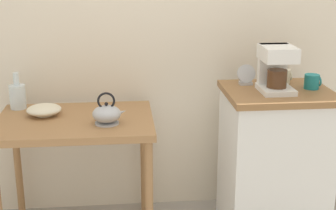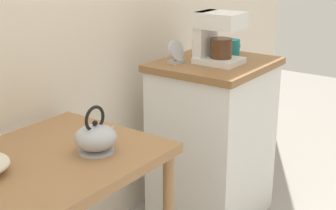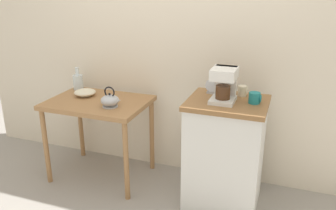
{
  "view_description": "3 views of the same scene",
  "coord_description": "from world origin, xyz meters",
  "px_view_note": "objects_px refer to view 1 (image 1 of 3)",
  "views": [
    {
      "loc": [
        -0.31,
        -2.65,
        1.64
      ],
      "look_at": [
        -0.06,
        -0.06,
        0.85
      ],
      "focal_mm": 53.27,
      "sensor_mm": 36.0,
      "label": 1
    },
    {
      "loc": [
        -1.58,
        -1.24,
        1.48
      ],
      "look_at": [
        0.05,
        -0.07,
        0.82
      ],
      "focal_mm": 52.39,
      "sensor_mm": 36.0,
      "label": 2
    },
    {
      "loc": [
        1.03,
        -2.53,
        1.77
      ],
      "look_at": [
        0.12,
        -0.04,
        0.82
      ],
      "focal_mm": 37.7,
      "sensor_mm": 36.0,
      "label": 3
    }
  ],
  "objects_px": {
    "teakettle": "(107,114)",
    "mug_dark_teal": "(312,82)",
    "coffee_maker": "(276,67)",
    "bowl_stoneware": "(44,110)",
    "mug_small_cream": "(285,76)",
    "table_clock": "(246,76)",
    "glass_carafe_vase": "(18,96)"
  },
  "relations": [
    {
      "from": "coffee_maker",
      "to": "bowl_stoneware",
      "type": "bearing_deg",
      "value": 174.59
    },
    {
      "from": "teakettle",
      "to": "coffee_maker",
      "type": "distance_m",
      "value": 0.97
    },
    {
      "from": "coffee_maker",
      "to": "glass_carafe_vase",
      "type": "bearing_deg",
      "value": 169.3
    },
    {
      "from": "mug_small_cream",
      "to": "glass_carafe_vase",
      "type": "bearing_deg",
      "value": 176.28
    },
    {
      "from": "bowl_stoneware",
      "to": "coffee_maker",
      "type": "xyz_separation_m",
      "value": [
        1.31,
        -0.12,
        0.25
      ]
    },
    {
      "from": "mug_dark_teal",
      "to": "teakettle",
      "type": "bearing_deg",
      "value": -175.83
    },
    {
      "from": "coffee_maker",
      "to": "mug_dark_teal",
      "type": "relative_size",
      "value": 2.81
    },
    {
      "from": "coffee_maker",
      "to": "mug_dark_teal",
      "type": "height_order",
      "value": "coffee_maker"
    },
    {
      "from": "teakettle",
      "to": "glass_carafe_vase",
      "type": "xyz_separation_m",
      "value": [
        -0.54,
        0.34,
        0.02
      ]
    },
    {
      "from": "mug_dark_teal",
      "to": "table_clock",
      "type": "xyz_separation_m",
      "value": [
        -0.35,
        0.13,
        0.01
      ]
    },
    {
      "from": "glass_carafe_vase",
      "to": "table_clock",
      "type": "bearing_deg",
      "value": -5.16
    },
    {
      "from": "coffee_maker",
      "to": "mug_small_cream",
      "type": "height_order",
      "value": "coffee_maker"
    },
    {
      "from": "teakettle",
      "to": "table_clock",
      "type": "height_order",
      "value": "table_clock"
    },
    {
      "from": "glass_carafe_vase",
      "to": "mug_dark_teal",
      "type": "xyz_separation_m",
      "value": [
        1.71,
        -0.25,
        0.11
      ]
    },
    {
      "from": "mug_small_cream",
      "to": "mug_dark_teal",
      "type": "bearing_deg",
      "value": -53.07
    },
    {
      "from": "bowl_stoneware",
      "to": "glass_carafe_vase",
      "type": "relative_size",
      "value": 0.9
    },
    {
      "from": "bowl_stoneware",
      "to": "glass_carafe_vase",
      "type": "bearing_deg",
      "value": 137.96
    },
    {
      "from": "teakettle",
      "to": "table_clock",
      "type": "xyz_separation_m",
      "value": [
        0.82,
        0.22,
        0.14
      ]
    },
    {
      "from": "bowl_stoneware",
      "to": "table_clock",
      "type": "height_order",
      "value": "table_clock"
    },
    {
      "from": "bowl_stoneware",
      "to": "coffee_maker",
      "type": "distance_m",
      "value": 1.34
    },
    {
      "from": "teakettle",
      "to": "glass_carafe_vase",
      "type": "relative_size",
      "value": 0.86
    },
    {
      "from": "bowl_stoneware",
      "to": "mug_dark_teal",
      "type": "xyz_separation_m",
      "value": [
        1.54,
        -0.1,
        0.15
      ]
    },
    {
      "from": "bowl_stoneware",
      "to": "mug_dark_teal",
      "type": "height_order",
      "value": "mug_dark_teal"
    },
    {
      "from": "bowl_stoneware",
      "to": "mug_dark_teal",
      "type": "relative_size",
      "value": 2.13
    },
    {
      "from": "mug_small_cream",
      "to": "mug_dark_teal",
      "type": "height_order",
      "value": "mug_dark_teal"
    },
    {
      "from": "bowl_stoneware",
      "to": "table_clock",
      "type": "distance_m",
      "value": 1.19
    },
    {
      "from": "bowl_stoneware",
      "to": "glass_carafe_vase",
      "type": "height_order",
      "value": "glass_carafe_vase"
    },
    {
      "from": "teakettle",
      "to": "mug_dark_teal",
      "type": "xyz_separation_m",
      "value": [
        1.17,
        0.09,
        0.13
      ]
    },
    {
      "from": "bowl_stoneware",
      "to": "glass_carafe_vase",
      "type": "xyz_separation_m",
      "value": [
        -0.17,
        0.16,
        0.04
      ]
    },
    {
      "from": "bowl_stoneware",
      "to": "table_clock",
      "type": "relative_size",
      "value": 1.64
    },
    {
      "from": "mug_small_cream",
      "to": "coffee_maker",
      "type": "bearing_deg",
      "value": -123.7
    },
    {
      "from": "glass_carafe_vase",
      "to": "mug_dark_teal",
      "type": "height_order",
      "value": "mug_dark_teal"
    }
  ]
}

